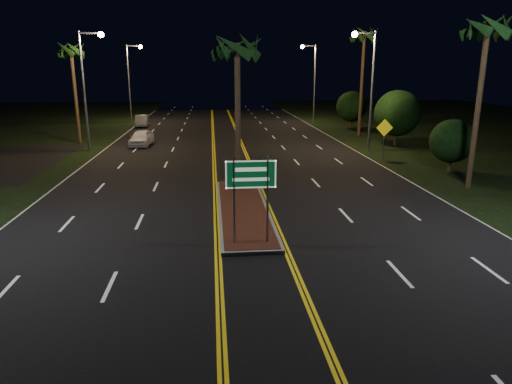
{
  "coord_description": "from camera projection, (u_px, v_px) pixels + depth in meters",
  "views": [
    {
      "loc": [
        -1.33,
        -12.8,
        6.3
      ],
      "look_at": [
        0.24,
        3.34,
        1.9
      ],
      "focal_mm": 32.0,
      "sensor_mm": 36.0,
      "label": 1
    }
  ],
  "objects": [
    {
      "name": "shrub_near",
      "position": [
        452.0,
        141.0,
        28.27
      ],
      "size": [
        2.7,
        2.7,
        3.3
      ],
      "color": "#382819",
      "rests_on": "ground"
    },
    {
      "name": "shrub_mid",
      "position": [
        397.0,
        113.0,
        37.72
      ],
      "size": [
        3.78,
        3.78,
        4.62
      ],
      "color": "#382819",
      "rests_on": "ground"
    },
    {
      "name": "palm_right_near",
      "position": [
        488.0,
        29.0,
        22.69
      ],
      "size": [
        2.4,
        2.4,
        9.3
      ],
      "color": "#382819",
      "rests_on": "ground"
    },
    {
      "name": "car_near",
      "position": [
        141.0,
        136.0,
        38.34
      ],
      "size": [
        2.4,
        4.85,
        1.57
      ],
      "primitive_type": "imported",
      "rotation": [
        0.0,
        0.0,
        -0.08
      ],
      "color": "white",
      "rests_on": "ground"
    },
    {
      "name": "streetlight_left_far",
      "position": [
        132.0,
        74.0,
        53.87
      ],
      "size": [
        1.91,
        0.44,
        9.0
      ],
      "color": "gray",
      "rests_on": "ground"
    },
    {
      "name": "car_far",
      "position": [
        142.0,
        120.0,
        51.22
      ],
      "size": [
        2.24,
        4.52,
        1.46
      ],
      "primitive_type": "imported",
      "rotation": [
        0.0,
        0.0,
        0.08
      ],
      "color": "#ACB0B6",
      "rests_on": "ground"
    },
    {
      "name": "streetlight_left_mid",
      "position": [
        88.0,
        77.0,
        34.66
      ],
      "size": [
        1.91,
        0.44,
        9.0
      ],
      "color": "gray",
      "rests_on": "ground"
    },
    {
      "name": "palm_right_far",
      "position": [
        364.0,
        36.0,
        41.69
      ],
      "size": [
        2.4,
        2.4,
        10.3
      ],
      "color": "#382819",
      "rests_on": "ground"
    },
    {
      "name": "shrub_far",
      "position": [
        352.0,
        106.0,
        49.33
      ],
      "size": [
        3.24,
        3.24,
        3.96
      ],
      "color": "#382819",
      "rests_on": "ground"
    },
    {
      "name": "palm_left_far",
      "position": [
        71.0,
        50.0,
        37.75
      ],
      "size": [
        2.4,
        2.4,
        8.8
      ],
      "color": "#382819",
      "rests_on": "ground"
    },
    {
      "name": "ground",
      "position": [
        259.0,
        280.0,
        14.07
      ],
      "size": [
        120.0,
        120.0,
        0.0
      ],
      "primitive_type": "plane",
      "color": "black",
      "rests_on": "ground"
    },
    {
      "name": "streetlight_right_far",
      "position": [
        312.0,
        74.0,
        53.92
      ],
      "size": [
        1.91,
        0.44,
        9.0
      ],
      "color": "gray",
      "rests_on": "ground"
    },
    {
      "name": "palm_median",
      "position": [
        237.0,
        48.0,
        22.25
      ],
      "size": [
        2.4,
        2.4,
        8.3
      ],
      "color": "#382819",
      "rests_on": "ground"
    },
    {
      "name": "warning_sign",
      "position": [
        384.0,
        133.0,
        32.19
      ],
      "size": [
        1.21,
        0.07,
        2.87
      ],
      "rotation": [
        0.0,
        0.0,
        0.01
      ],
      "color": "gray",
      "rests_on": "ground"
    },
    {
      "name": "highway_sign",
      "position": [
        251.0,
        183.0,
        16.13
      ],
      "size": [
        1.8,
        0.08,
        3.2
      ],
      "color": "gray",
      "rests_on": "ground"
    },
    {
      "name": "streetlight_right_mid",
      "position": [
        368.0,
        77.0,
        34.71
      ],
      "size": [
        1.91,
        0.44,
        9.0
      ],
      "color": "gray",
      "rests_on": "ground"
    },
    {
      "name": "median_island",
      "position": [
        243.0,
        210.0,
        20.77
      ],
      "size": [
        2.25,
        10.25,
        0.17
      ],
      "color": "gray",
      "rests_on": "ground"
    }
  ]
}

